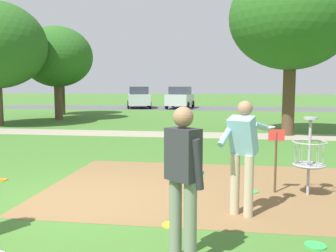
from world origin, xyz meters
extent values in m
plane|color=#3D6B28|center=(0.00, 0.00, 0.00)|extent=(160.00, 160.00, 0.00)
cube|color=brown|center=(2.12, 1.14, 0.00)|extent=(6.15, 4.21, 0.01)
cylinder|color=#9E9EA3|center=(3.81, 0.88, 0.68)|extent=(0.05, 0.05, 1.35)
cylinder|color=#9E9EA3|center=(3.81, 0.88, 1.37)|extent=(0.24, 0.24, 0.04)
torus|color=#9E9EA3|center=(3.81, 0.88, 0.95)|extent=(0.58, 0.58, 0.02)
torus|color=#9E9EA3|center=(3.81, 0.88, 0.55)|extent=(0.55, 0.55, 0.03)
cylinder|color=#9E9EA3|center=(3.81, 0.88, 0.53)|extent=(0.48, 0.48, 0.02)
cylinder|color=gray|center=(4.05, 0.88, 0.75)|extent=(0.01, 0.01, 0.40)
cylinder|color=gray|center=(4.00, 1.02, 0.75)|extent=(0.01, 0.01, 0.40)
cylinder|color=gray|center=(3.88, 1.11, 0.75)|extent=(0.01, 0.01, 0.40)
cylinder|color=gray|center=(3.74, 1.11, 0.75)|extent=(0.01, 0.01, 0.40)
cylinder|color=gray|center=(3.62, 1.02, 0.75)|extent=(0.01, 0.01, 0.40)
cylinder|color=gray|center=(3.57, 0.88, 0.75)|extent=(0.01, 0.01, 0.40)
cylinder|color=gray|center=(3.62, 0.74, 0.75)|extent=(0.01, 0.01, 0.40)
cylinder|color=gray|center=(3.74, 0.65, 0.75)|extent=(0.01, 0.01, 0.40)
cylinder|color=gray|center=(3.88, 0.65, 0.75)|extent=(0.01, 0.01, 0.40)
cylinder|color=gray|center=(4.00, 0.74, 0.75)|extent=(0.01, 0.01, 0.40)
cylinder|color=#4C3823|center=(3.26, 0.98, 0.55)|extent=(0.04, 0.04, 1.10)
cube|color=red|center=(3.26, 0.98, 1.05)|extent=(0.28, 0.03, 0.20)
cylinder|color=tan|center=(2.50, -0.27, 0.46)|extent=(0.14, 0.14, 0.92)
cylinder|color=tan|center=(2.70, -0.37, 0.46)|extent=(0.14, 0.14, 0.92)
cube|color=#84B7D1|center=(2.60, -0.32, 1.20)|extent=(0.49, 0.50, 0.60)
sphere|color=#9E7051|center=(2.63, -0.26, 1.60)|extent=(0.22, 0.22, 0.22)
cylinder|color=#84B7D1|center=(2.88, -0.12, 1.32)|extent=(0.34, 0.56, 0.21)
cylinder|color=white|center=(3.01, 0.13, 1.29)|extent=(0.22, 0.22, 0.02)
cylinder|color=#84B7D1|center=(2.37, -0.40, 1.25)|extent=(0.30, 0.47, 0.37)
cylinder|color=slate|center=(1.80, -1.84, 0.46)|extent=(0.14, 0.14, 0.92)
cylinder|color=slate|center=(1.98, -1.98, 0.46)|extent=(0.14, 0.14, 0.92)
cube|color=#2D2D33|center=(1.89, -1.91, 1.20)|extent=(0.42, 0.39, 0.56)
sphere|color=#9E7051|center=(1.89, -1.91, 1.60)|extent=(0.22, 0.22, 0.22)
cylinder|color=#2D2D33|center=(1.75, -1.78, 1.12)|extent=(0.17, 0.19, 0.55)
cylinder|color=#2D2D33|center=(2.05, -2.01, 1.12)|extent=(0.17, 0.19, 0.55)
cylinder|color=#1E93DB|center=(2.00, -1.77, 0.97)|extent=(0.22, 0.22, 0.02)
cylinder|color=orange|center=(-2.15, 1.06, 0.01)|extent=(0.22, 0.22, 0.02)
cylinder|color=green|center=(2.85, 0.93, 0.01)|extent=(0.24, 0.24, 0.02)
cylinder|color=green|center=(3.43, -1.29, 0.01)|extent=(0.26, 0.26, 0.02)
cylinder|color=gold|center=(1.62, -0.88, 0.01)|extent=(0.25, 0.25, 0.02)
cylinder|color=#4C3823|center=(4.83, 9.12, 1.38)|extent=(0.47, 0.47, 2.76)
ellipsoid|color=#285B1E|center=(4.83, 9.12, 4.52)|extent=(4.70, 4.70, 4.00)
cylinder|color=#4C3823|center=(-8.25, 17.50, 1.26)|extent=(0.43, 0.43, 2.52)
ellipsoid|color=#2D6623|center=(-8.25, 17.50, 3.90)|extent=(3.69, 3.69, 3.14)
cylinder|color=brown|center=(-6.91, 14.11, 1.03)|extent=(0.44, 0.44, 2.06)
ellipsoid|color=#285B1E|center=(-6.91, 14.11, 3.54)|extent=(3.96, 3.96, 3.37)
cube|color=#4C4C51|center=(0.00, 26.03, 0.00)|extent=(36.00, 6.00, 0.01)
cube|color=#B2B7BC|center=(-4.89, 25.64, 0.75)|extent=(2.82, 4.52, 0.90)
cube|color=#2D333D|center=(-4.89, 25.64, 1.52)|extent=(2.09, 2.52, 0.64)
cylinder|color=black|center=(-6.10, 26.67, 0.30)|extent=(0.33, 0.63, 0.60)
cylinder|color=black|center=(-4.36, 27.13, 0.30)|extent=(0.33, 0.63, 0.60)
cylinder|color=black|center=(-5.43, 24.15, 0.30)|extent=(0.33, 0.63, 0.60)
cylinder|color=black|center=(-3.69, 24.61, 0.30)|extent=(0.33, 0.63, 0.60)
cube|color=#B2B7BC|center=(-1.28, 25.64, 0.75)|extent=(2.10, 4.32, 0.90)
cube|color=#2D333D|center=(-1.28, 25.64, 1.52)|extent=(1.74, 2.29, 0.64)
cylinder|color=black|center=(-2.08, 27.00, 0.30)|extent=(0.22, 0.61, 0.60)
cylinder|color=black|center=(-0.28, 26.87, 0.30)|extent=(0.22, 0.61, 0.60)
cylinder|color=black|center=(-2.27, 24.41, 0.30)|extent=(0.22, 0.61, 0.60)
cylinder|color=black|center=(-0.47, 24.27, 0.30)|extent=(0.22, 0.61, 0.60)
cube|color=gray|center=(0.00, 8.68, 0.00)|extent=(40.00, 1.79, 0.00)
camera|label=1|loc=(2.30, -5.78, 1.93)|focal=39.67mm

